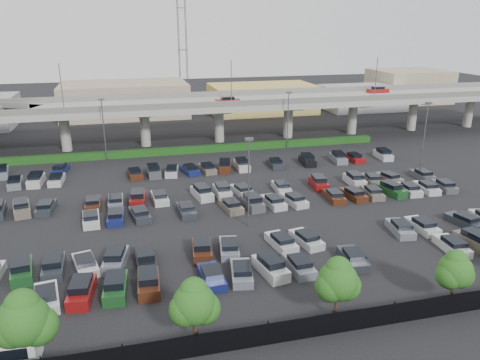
% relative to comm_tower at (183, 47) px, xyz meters
% --- Properties ---
extents(ground, '(280.00, 280.00, 0.00)m').
position_rel_comm_tower_xyz_m(ground, '(-4.00, -74.00, -15.61)').
color(ground, black).
extents(overpass, '(150.00, 13.00, 15.80)m').
position_rel_comm_tower_xyz_m(overpass, '(-4.25, -42.01, -8.64)').
color(overpass, gray).
rests_on(overpass, ground).
extents(hedge, '(66.00, 1.60, 1.10)m').
position_rel_comm_tower_xyz_m(hedge, '(-4.00, -49.00, -15.06)').
color(hedge, '#143B11').
rests_on(hedge, ground).
extents(fence, '(70.00, 0.10, 2.00)m').
position_rel_comm_tower_xyz_m(fence, '(-4.05, -102.00, -14.71)').
color(fence, black).
rests_on(fence, ground).
extents(tree_row, '(65.07, 3.66, 5.94)m').
position_rel_comm_tower_xyz_m(tree_row, '(-3.30, -100.53, -12.09)').
color(tree_row, '#332316').
rests_on(tree_row, ground).
extents(parked_cars, '(63.02, 41.65, 1.67)m').
position_rel_comm_tower_xyz_m(parked_cars, '(-5.19, -77.54, -14.99)').
color(parked_cars, silver).
rests_on(parked_cars, ground).
extents(light_poles, '(66.90, 48.38, 10.30)m').
position_rel_comm_tower_xyz_m(light_poles, '(-8.12, -72.00, -9.37)').
color(light_poles, '#4E4D53').
rests_on(light_poles, ground).
extents(distant_buildings, '(138.00, 24.00, 9.00)m').
position_rel_comm_tower_xyz_m(distant_buildings, '(8.38, -12.19, -11.87)').
color(distant_buildings, gray).
rests_on(distant_buildings, ground).
extents(comm_tower, '(2.40, 2.40, 30.00)m').
position_rel_comm_tower_xyz_m(comm_tower, '(0.00, 0.00, 0.00)').
color(comm_tower, '#4E4D53').
rests_on(comm_tower, ground).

